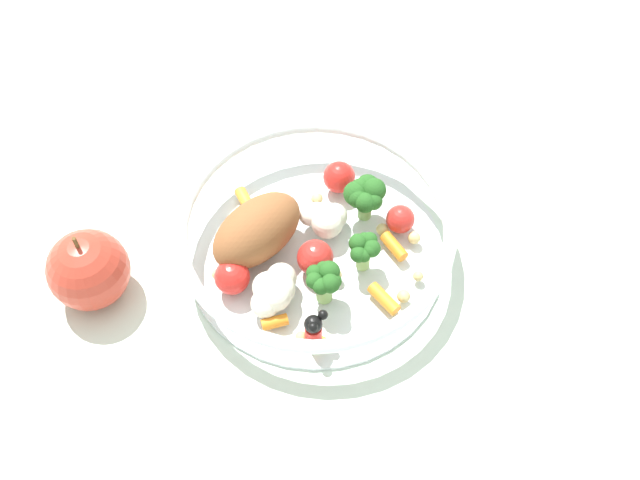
# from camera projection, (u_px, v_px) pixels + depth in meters

# --- Properties ---
(ground_plane) EXTENTS (2.40, 2.40, 0.00)m
(ground_plane) POSITION_uv_depth(u_px,v_px,m) (316.00, 254.00, 0.70)
(ground_plane) COLOR silver
(food_container) EXTENTS (0.25, 0.25, 0.06)m
(food_container) POSITION_uv_depth(u_px,v_px,m) (311.00, 239.00, 0.67)
(food_container) COLOR white
(food_container) RESTS_ON ground_plane
(loose_apple) EXTENTS (0.07, 0.07, 0.08)m
(loose_apple) POSITION_uv_depth(u_px,v_px,m) (89.00, 270.00, 0.65)
(loose_apple) COLOR #BC3828
(loose_apple) RESTS_ON ground_plane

